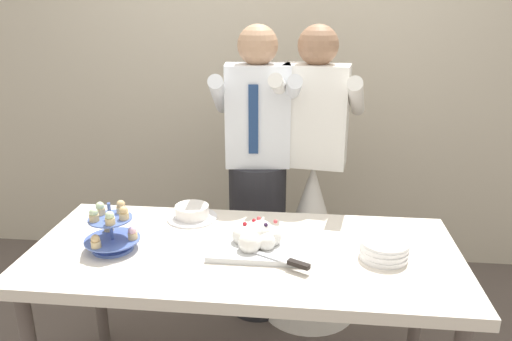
% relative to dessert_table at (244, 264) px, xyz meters
% --- Properties ---
extents(rear_wall, '(5.20, 0.10, 2.90)m').
position_rel_dessert_table_xyz_m(rear_wall, '(0.00, 1.47, 0.75)').
color(rear_wall, beige).
rests_on(rear_wall, ground_plane).
extents(dessert_table, '(1.80, 0.80, 0.78)m').
position_rel_dessert_table_xyz_m(dessert_table, '(0.00, 0.00, 0.00)').
color(dessert_table, silver).
rests_on(dessert_table, ground_plane).
extents(cupcake_stand, '(0.23, 0.23, 0.21)m').
position_rel_dessert_table_xyz_m(cupcake_stand, '(-0.55, -0.06, 0.16)').
color(cupcake_stand, '#4C66B2').
rests_on(cupcake_stand, dessert_table).
extents(main_cake_tray, '(0.42, 0.37, 0.13)m').
position_rel_dessert_table_xyz_m(main_cake_tray, '(0.06, 0.01, 0.12)').
color(main_cake_tray, silver).
rests_on(main_cake_tray, dessert_table).
extents(plate_stack, '(0.20, 0.20, 0.08)m').
position_rel_dessert_table_xyz_m(plate_stack, '(0.57, -0.02, 0.11)').
color(plate_stack, white).
rests_on(plate_stack, dessert_table).
extents(round_cake, '(0.24, 0.24, 0.07)m').
position_rel_dessert_table_xyz_m(round_cake, '(-0.29, 0.28, 0.10)').
color(round_cake, white).
rests_on(round_cake, dessert_table).
extents(person_groom, '(0.50, 0.53, 1.66)m').
position_rel_dessert_table_xyz_m(person_groom, '(-0.02, 0.72, 0.05)').
color(person_groom, '#232328').
rests_on(person_groom, ground_plane).
extents(person_bride, '(0.56, 0.56, 1.66)m').
position_rel_dessert_table_xyz_m(person_bride, '(0.29, 0.74, -0.12)').
color(person_bride, white).
rests_on(person_bride, ground_plane).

